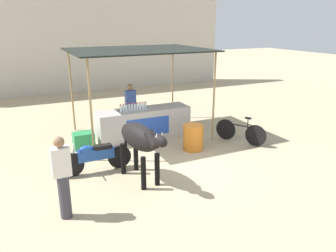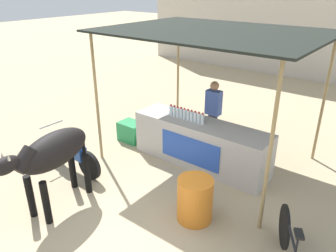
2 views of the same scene
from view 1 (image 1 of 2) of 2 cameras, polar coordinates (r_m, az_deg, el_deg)
ground_plane at (r=8.84m, az=1.03°, el=-6.37°), size 60.00×60.00×0.00m
building_wall_far at (r=18.27m, az=-14.51°, el=14.96°), size 16.00×0.50×5.78m
stall_counter at (r=10.55m, az=-4.26°, el=0.45°), size 3.00×0.82×0.96m
stall_awning at (r=10.40m, az=-5.16°, el=12.56°), size 4.20×3.20×2.80m
water_bottle_row at (r=10.23m, az=-6.07°, el=3.30°), size 0.88×0.07×0.25m
vendor_behind_counter at (r=11.08m, az=-6.51°, el=3.21°), size 0.34×0.22×1.65m
cooler_box at (r=10.04m, az=-14.47°, el=-2.45°), size 0.60×0.44×0.48m
water_barrel at (r=9.60m, az=4.40°, el=-1.99°), size 0.59×0.59×0.75m
cow at (r=7.54m, az=-4.87°, el=-2.32°), size 0.75×1.85×1.44m
motorcycle_parked at (r=8.34m, az=-12.58°, el=-5.14°), size 1.80×0.55×0.90m
bicycle_leaning at (r=10.38m, az=12.51°, el=-1.01°), size 0.82×1.48×0.85m
passerby_on_street at (r=6.46m, az=-17.89°, el=-8.49°), size 0.34×0.22×1.65m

